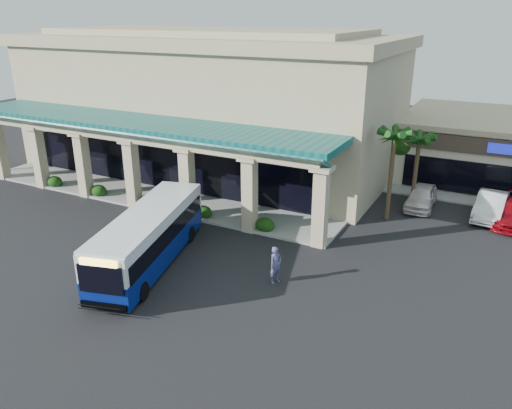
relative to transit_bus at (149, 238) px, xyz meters
The scene contains 11 objects.
ground 2.13m from the transit_bus, 40.81° to the left, with size 110.00×110.00×0.00m, color black.
main_building 18.80m from the transit_bus, 111.92° to the left, with size 30.80×14.80×11.35m, color tan, non-canonical shape.
arcade 10.47m from the transit_bus, 131.26° to the left, with size 30.00×6.20×5.70m, color #0C4949, non-canonical shape.
palm_0 15.51m from the transit_bus, 51.17° to the left, with size 2.40×2.40×6.60m, color #12390F, non-canonical shape.
palm_1 18.46m from the transit_bus, 54.60° to the left, with size 2.40×2.40×5.80m, color #12390F, non-canonical shape.
palm_2 22.68m from the transit_bus, 160.64° to the left, with size 2.40×2.40×6.20m, color #12390F, non-canonical shape.
broadleaf_tree 21.81m from the transit_bus, 66.59° to the left, with size 2.60×2.60×4.81m, color #13330B, non-canonical shape.
transit_bus is the anchor object (origin of this frame).
pedestrian 6.88m from the transit_bus, 10.88° to the left, with size 0.70×0.46×1.91m, color #4D4E76.
car_silver 18.81m from the transit_bus, 53.36° to the left, with size 1.79×4.46×1.52m, color white.
car_white 21.84m from the transit_bus, 44.60° to the left, with size 1.72×4.92×1.62m, color white.
Camera 1 is at (14.76, -19.50, 12.58)m, focal length 35.00 mm.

